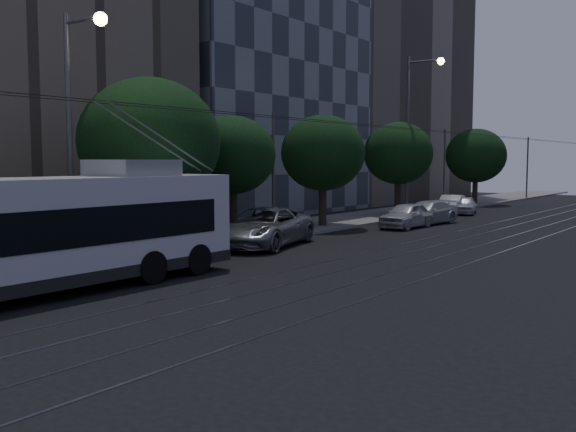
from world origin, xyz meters
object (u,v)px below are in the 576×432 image
at_px(car_white_b, 427,213).
at_px(car_white_d, 465,205).
at_px(streetlamp_far, 414,121).
at_px(car_white_a, 406,215).
at_px(trolleybus, 52,232).
at_px(car_white_c, 451,205).
at_px(pickup_silver, 263,227).
at_px(streetlamp_near, 76,114).

distance_m(car_white_b, car_white_d, 8.22).
distance_m(car_white_b, streetlamp_far, 7.21).
height_order(car_white_a, car_white_b, car_white_a).
height_order(trolleybus, car_white_d, trolleybus).
bearing_deg(car_white_c, pickup_silver, -100.34).
distance_m(car_white_a, streetlamp_near, 20.08).
bearing_deg(car_white_c, car_white_d, 28.92).
bearing_deg(streetlamp_far, pickup_silver, -86.38).
bearing_deg(streetlamp_far, trolleybus, -85.01).
height_order(trolleybus, streetlamp_far, streetlamp_far).
bearing_deg(car_white_a, car_white_d, 95.29).
height_order(car_white_b, car_white_c, car_white_b).
xyz_separation_m(car_white_d, streetlamp_far, (-1.81, -4.55, 5.69)).
height_order(pickup_silver, streetlamp_far, streetlamp_far).
height_order(car_white_a, streetlamp_near, streetlamp_near).
relative_size(trolleybus, car_white_d, 3.47).
xyz_separation_m(trolleybus, streetlamp_far, (-2.47, 28.32, 4.57)).
xyz_separation_m(car_white_a, streetlamp_far, (-2.68, 6.30, 5.61)).
relative_size(pickup_silver, streetlamp_near, 0.70).
distance_m(car_white_a, car_white_d, 10.89).
height_order(trolleybus, streetlamp_near, streetlamp_near).
xyz_separation_m(car_white_c, streetlamp_far, (-1.08, -3.96, 5.66)).
height_order(car_white_a, streetlamp_far, streetlamp_far).
xyz_separation_m(car_white_c, car_white_d, (0.73, 0.60, -0.04)).
bearing_deg(streetlamp_far, car_white_a, -66.96).
relative_size(trolleybus, car_white_c, 3.16).
relative_size(pickup_silver, car_white_c, 1.51).
bearing_deg(streetlamp_near, car_white_b, 83.00).
bearing_deg(pickup_silver, car_white_a, 67.17).
bearing_deg(trolleybus, car_white_c, 93.05).
bearing_deg(car_white_a, car_white_b, 90.70).
distance_m(car_white_d, streetlamp_far, 7.51).
distance_m(car_white_c, streetlamp_near, 30.00).
distance_m(car_white_b, streetlamp_near, 22.69).
height_order(car_white_c, car_white_d, car_white_c).
relative_size(pickup_silver, car_white_d, 1.66).
bearing_deg(streetlamp_far, car_white_b, -53.49).
xyz_separation_m(trolleybus, car_white_b, (0.21, 24.70, -1.07)).
relative_size(car_white_c, streetlamp_near, 0.47).
relative_size(car_white_a, car_white_d, 1.14).
bearing_deg(pickup_silver, streetlamp_far, 79.27).
xyz_separation_m(trolleybus, car_white_a, (0.21, 22.02, -1.04)).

